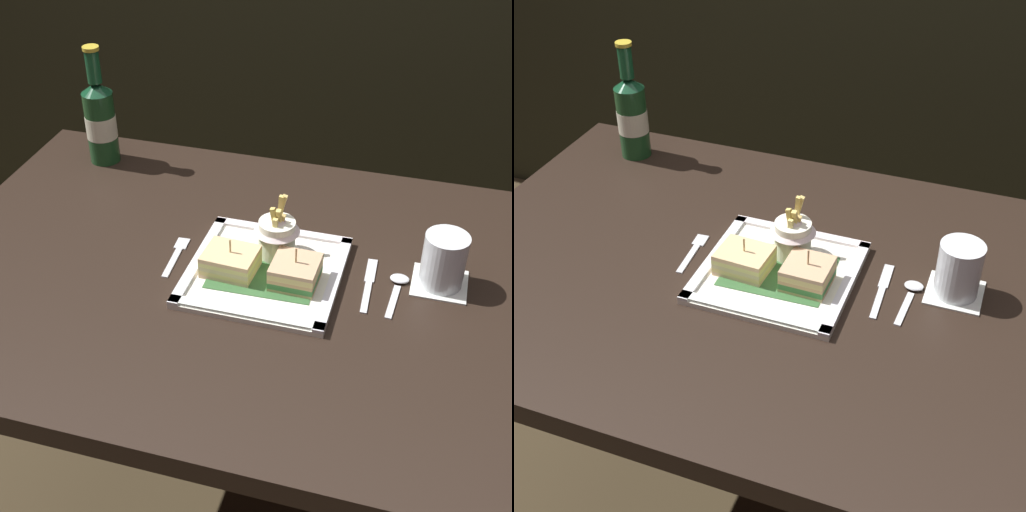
# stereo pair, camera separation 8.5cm
# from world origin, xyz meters

# --- Properties ---
(dining_table) EXTENTS (1.24, 0.87, 0.76)m
(dining_table) POSITION_xyz_m (0.00, 0.00, 0.63)
(dining_table) COLOR black
(dining_table) RESTS_ON ground_plane
(square_plate) EXTENTS (0.28, 0.28, 0.02)m
(square_plate) POSITION_xyz_m (0.04, 0.00, 0.77)
(square_plate) COLOR white
(square_plate) RESTS_ON dining_table
(sandwich_half_left) EXTENTS (0.10, 0.09, 0.07)m
(sandwich_half_left) POSITION_xyz_m (-0.03, -0.02, 0.79)
(sandwich_half_left) COLOR #E0B889
(sandwich_half_left) RESTS_ON square_plate
(sandwich_half_right) EXTENTS (0.08, 0.09, 0.08)m
(sandwich_half_right) POSITION_xyz_m (0.10, -0.02, 0.79)
(sandwich_half_right) COLOR tan
(sandwich_half_right) RESTS_ON square_plate
(fries_cup) EXTENTS (0.09, 0.09, 0.12)m
(fries_cup) POSITION_xyz_m (0.04, 0.06, 0.82)
(fries_cup) COLOR white
(fries_cup) RESTS_ON square_plate
(beer_bottle) EXTENTS (0.07, 0.07, 0.27)m
(beer_bottle) POSITION_xyz_m (-0.44, 0.32, 0.87)
(beer_bottle) COLOR #1A4420
(beer_bottle) RESTS_ON dining_table
(drink_coaster) EXTENTS (0.10, 0.10, 0.00)m
(drink_coaster) POSITION_xyz_m (0.35, 0.06, 0.76)
(drink_coaster) COLOR silver
(drink_coaster) RESTS_ON dining_table
(water_glass) EXTENTS (0.08, 0.08, 0.10)m
(water_glass) POSITION_xyz_m (0.35, 0.06, 0.81)
(water_glass) COLOR silver
(water_glass) RESTS_ON dining_table
(fork) EXTENTS (0.03, 0.13, 0.00)m
(fork) POSITION_xyz_m (-0.15, 0.01, 0.76)
(fork) COLOR silver
(fork) RESTS_ON dining_table
(knife) EXTENTS (0.02, 0.16, 0.00)m
(knife) POSITION_xyz_m (0.23, 0.03, 0.76)
(knife) COLOR silver
(knife) RESTS_ON dining_table
(spoon) EXTENTS (0.04, 0.13, 0.01)m
(spoon) POSITION_xyz_m (0.28, 0.03, 0.77)
(spoon) COLOR silver
(spoon) RESTS_ON dining_table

